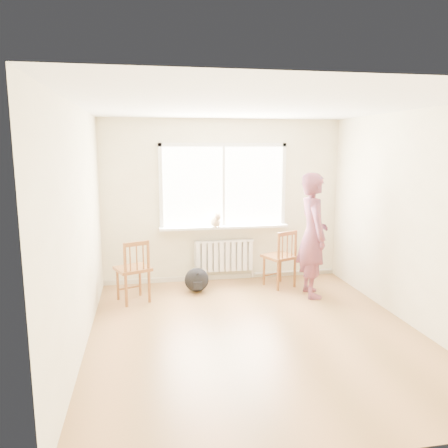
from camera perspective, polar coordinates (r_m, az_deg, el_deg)
name	(u,v)px	position (r m, az deg, el deg)	size (l,w,h in m)	color
floor	(255,332)	(5.53, 4.12, -13.93)	(4.50, 4.50, 0.00)	#A16F42
ceiling	(258,106)	(5.08, 4.52, 15.15)	(4.50, 4.50, 0.00)	white
back_wall	(223,201)	(7.31, -0.12, 3.00)	(4.00, 0.01, 2.70)	beige
window	(223,183)	(7.25, -0.08, 5.43)	(2.12, 0.05, 1.42)	white
windowsill	(224,227)	(7.27, 0.04, -0.39)	(2.15, 0.22, 0.04)	white
radiator	(224,255)	(7.39, 0.01, -4.11)	(1.00, 0.12, 0.55)	white
heating_pipe	(293,272)	(7.83, 9.06, -6.16)	(0.04, 0.04, 1.40)	silver
baseboard	(223,277)	(7.57, -0.09, -6.90)	(4.00, 0.03, 0.08)	beige
chair_left	(134,271)	(6.50, -11.66, -6.04)	(0.59, 0.58, 0.93)	#925D2A
chair_right	(282,258)	(7.11, 7.55, -4.49)	(0.60, 0.59, 0.94)	#925D2A
person	(313,235)	(6.69, 11.53, -1.44)	(0.68, 0.45, 1.88)	#C5416C
cat	(216,221)	(7.14, -1.10, 0.44)	(0.21, 0.39, 0.26)	beige
backpack	(197,280)	(6.91, -3.59, -7.28)	(0.38, 0.29, 0.38)	black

